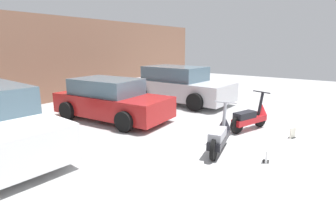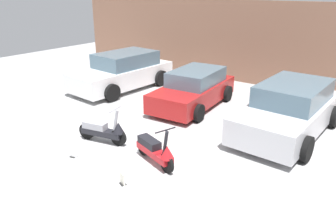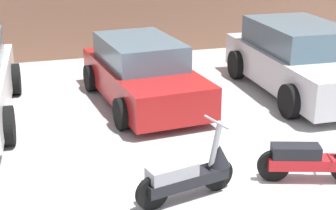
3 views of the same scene
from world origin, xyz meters
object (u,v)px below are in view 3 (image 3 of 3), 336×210
(scooter_front_left, at_px, (190,173))
(scooter_front_right, at_px, (315,157))
(car_rear_right, at_px, (300,60))

(scooter_front_left, height_order, scooter_front_right, scooter_front_right)
(scooter_front_left, distance_m, scooter_front_right, 1.81)
(scooter_front_right, distance_m, car_rear_right, 4.10)
(scooter_front_left, distance_m, car_rear_right, 5.14)
(scooter_front_left, xyz_separation_m, car_rear_right, (3.68, 3.58, 0.33))
(scooter_front_left, bearing_deg, car_rear_right, 30.95)
(scooter_front_right, bearing_deg, car_rear_right, 80.58)
(car_rear_right, bearing_deg, scooter_front_left, -43.95)
(scooter_front_left, height_order, car_rear_right, car_rear_right)
(scooter_front_left, bearing_deg, scooter_front_right, -15.20)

